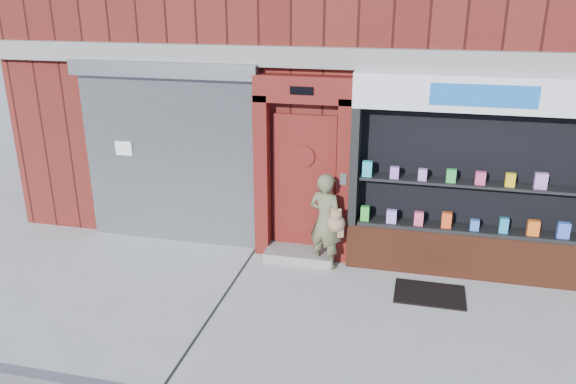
% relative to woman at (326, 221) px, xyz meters
% --- Properties ---
extents(ground, '(80.00, 80.00, 0.00)m').
position_rel_woman_xyz_m(ground, '(0.31, -1.54, -0.77)').
color(ground, '#9E9E99').
rests_on(ground, ground).
extents(shutter_bay, '(3.10, 0.30, 3.04)m').
position_rel_woman_xyz_m(shutter_bay, '(-2.69, 0.38, 0.95)').
color(shutter_bay, gray).
rests_on(shutter_bay, ground).
extents(red_door_bay, '(1.52, 0.58, 2.90)m').
position_rel_woman_xyz_m(red_door_bay, '(-0.44, 0.32, 0.69)').
color(red_door_bay, '#5D130F').
rests_on(red_door_bay, ground).
extents(pharmacy_bay, '(3.50, 0.41, 3.00)m').
position_rel_woman_xyz_m(pharmacy_bay, '(2.06, 0.27, 0.61)').
color(pharmacy_bay, '#612817').
rests_on(pharmacy_bay, ground).
extents(woman, '(0.65, 0.55, 1.53)m').
position_rel_woman_xyz_m(woman, '(0.00, 0.00, 0.00)').
color(woman, brown).
rests_on(woman, ground).
extents(doormat, '(0.99, 0.69, 0.02)m').
position_rel_woman_xyz_m(doormat, '(1.59, -0.53, -0.75)').
color(doormat, black).
rests_on(doormat, ground).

